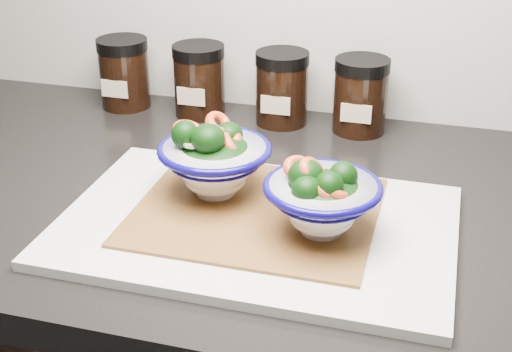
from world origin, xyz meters
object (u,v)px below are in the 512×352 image
(spice_jar_c, at_px, (282,88))
(spice_jar_a, at_px, (124,73))
(bowl_left, at_px, (214,160))
(bowl_right, at_px, (322,199))
(spice_jar_b, at_px, (199,80))
(spice_jar_d, at_px, (360,95))
(cutting_board, at_px, (256,226))

(spice_jar_c, bearing_deg, spice_jar_a, 180.00)
(bowl_left, bearing_deg, bowl_right, -21.55)
(spice_jar_a, xyz_separation_m, spice_jar_b, (0.13, 0.00, 0.00))
(spice_jar_d, bearing_deg, spice_jar_c, 180.00)
(bowl_left, relative_size, spice_jar_c, 1.22)
(bowl_right, relative_size, spice_jar_c, 1.16)
(spice_jar_d, bearing_deg, bowl_right, -88.95)
(cutting_board, xyz_separation_m, spice_jar_d, (0.07, 0.32, 0.05))
(cutting_board, relative_size, bowl_left, 3.25)
(bowl_left, relative_size, bowl_right, 1.05)
(spice_jar_c, bearing_deg, bowl_right, -69.10)
(spice_jar_d, bearing_deg, cutting_board, -102.18)
(bowl_right, relative_size, spice_jar_b, 1.16)
(cutting_board, distance_m, bowl_left, 0.10)
(spice_jar_a, distance_m, spice_jar_b, 0.13)
(spice_jar_a, bearing_deg, spice_jar_b, 0.00)
(spice_jar_b, distance_m, spice_jar_c, 0.13)
(spice_jar_b, relative_size, spice_jar_c, 1.00)
(spice_jar_a, relative_size, spice_jar_b, 1.00)
(cutting_board, height_order, spice_jar_b, spice_jar_b)
(cutting_board, xyz_separation_m, spice_jar_a, (-0.31, 0.32, 0.05))
(spice_jar_a, distance_m, spice_jar_c, 0.26)
(spice_jar_c, xyz_separation_m, spice_jar_d, (0.12, 0.00, 0.00))
(spice_jar_a, height_order, spice_jar_d, same)
(bowl_left, bearing_deg, spice_jar_c, 86.88)
(spice_jar_a, bearing_deg, bowl_left, -48.07)
(cutting_board, height_order, bowl_left, bowl_left)
(spice_jar_c, bearing_deg, bowl_left, -93.12)
(bowl_right, bearing_deg, bowl_left, 158.45)
(bowl_right, height_order, spice_jar_a, bowl_right)
(cutting_board, bearing_deg, bowl_left, 143.92)
(bowl_right, height_order, spice_jar_d, bowl_right)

